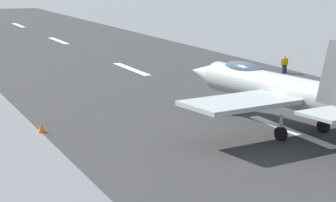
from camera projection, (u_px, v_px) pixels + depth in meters
ground_plane at (288, 130)px, 37.05m from camera, size 400.00×400.00×0.00m
runway_strip at (288, 130)px, 37.03m from camera, size 240.00×26.00×0.02m
fighter_jet at (282, 89)px, 36.59m from camera, size 16.77×13.85×5.58m
crew_person at (284, 64)px, 56.80m from camera, size 0.33×0.70×1.62m
marker_cone_mid at (41, 128)px, 36.47m from camera, size 0.44×0.44×0.55m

